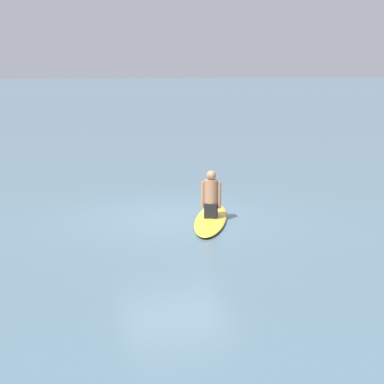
# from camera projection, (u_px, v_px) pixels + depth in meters

# --- Properties ---
(ground_plane) EXTENTS (400.00, 400.00, 0.00)m
(ground_plane) POSITION_uv_depth(u_px,v_px,m) (175.00, 219.00, 13.56)
(ground_plane) COLOR slate
(surfboard) EXTENTS (1.91, 3.03, 0.10)m
(surfboard) POSITION_uv_depth(u_px,v_px,m) (211.00, 219.00, 13.34)
(surfboard) COLOR gold
(surfboard) RESTS_ON ground
(person_paddler) EXTENTS (0.44, 0.43, 1.04)m
(person_paddler) POSITION_uv_depth(u_px,v_px,m) (211.00, 196.00, 13.24)
(person_paddler) COLOR black
(person_paddler) RESTS_ON surfboard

